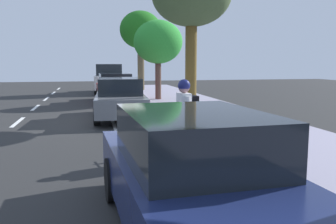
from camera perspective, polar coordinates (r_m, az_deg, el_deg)
name	(u,v)px	position (r m, az deg, el deg)	size (l,w,h in m)	color
ground	(108,120)	(13.30, -9.54, -1.27)	(56.63, 56.63, 0.00)	#292929
sidewalk	(207,115)	(13.98, 6.30, -0.41)	(4.24, 35.40, 0.17)	#9790A6
curb_edge	(152,116)	(13.45, -2.63, -0.70)	(0.16, 35.40, 0.17)	gray
lane_stripe_centre	(18,122)	(13.73, -22.80, -1.48)	(0.14, 35.80, 0.01)	white
lane_stripe_bike_edge	(112,120)	(13.30, -8.88, -1.23)	(0.12, 35.40, 0.01)	white
parked_sedan_dark_blue_nearest	(194,175)	(4.34, 4.13, -10.04)	(2.02, 4.49, 1.52)	navy
parked_sedan_grey_second	(120,99)	(13.48, -7.63, 2.12)	(2.01, 4.48, 1.52)	slate
parked_sedan_red_mid	(115,88)	(19.23, -8.43, 3.80)	(1.93, 4.45, 1.52)	maroon
parked_suv_white_far	(109,78)	(25.34, -9.36, 5.36)	(2.13, 4.78, 1.99)	white
bicycle_at_curb	(170,139)	(8.14, 0.38, -4.31)	(1.70, 0.52, 0.75)	black
cyclist_with_backpack	(185,111)	(7.64, 2.76, 0.18)	(0.43, 0.62, 1.74)	#C6B284
street_tree_far_end	(158,42)	(18.97, -1.59, 11.02)	(2.54, 2.54, 4.12)	#50382F
street_tree_corner	(141,31)	(25.60, -4.40, 12.75)	(2.88, 2.88, 5.48)	brown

